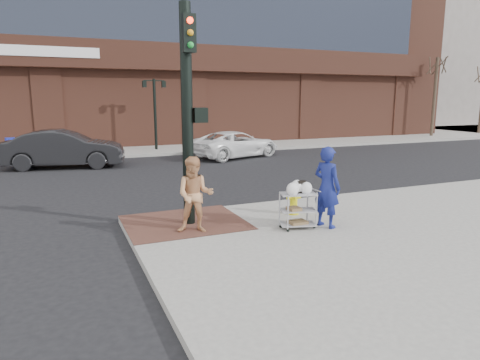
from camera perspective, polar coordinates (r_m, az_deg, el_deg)
name	(u,v)px	position (r m, az deg, el deg)	size (l,w,h in m)	color
ground	(221,236)	(9.80, -2.54, -7.50)	(220.00, 220.00, 0.00)	black
sidewalk_far	(225,128)	(43.76, -1.99, 6.94)	(65.00, 36.00, 0.15)	gray
brick_curb_ramp	(184,222)	(10.40, -7.41, -5.60)	(2.80, 2.40, 0.01)	#552E28
filler_block	(398,53)	(63.94, 20.35, 15.54)	(14.00, 20.00, 18.00)	slate
bare_tree_a	(438,56)	(37.27, 24.88, 14.81)	(1.80, 1.80, 7.20)	#382B21
lamp_post	(155,106)	(25.27, -11.29, 9.62)	(1.32, 0.22, 4.00)	black
traffic_signal_pole	(188,110)	(9.89, -6.90, 9.31)	(0.61, 0.51, 5.00)	black
woman_blue	(327,187)	(9.97, 11.52, -0.93)	(0.68, 0.45, 1.87)	navy
pedestrian_tan	(195,195)	(9.43, -6.00, -2.00)	(0.82, 0.64, 1.69)	tan
sedan_dark	(64,149)	(20.71, -22.42, 3.86)	(1.80, 5.16, 1.70)	black
minivan_white	(235,144)	(22.56, -0.63, 4.79)	(2.29, 4.97, 1.38)	white
utility_cart	(298,207)	(9.84, 7.74, -3.57)	(0.89, 0.65, 1.10)	#98999D
fire_hydrant	(294,198)	(11.02, 7.18, -2.41)	(0.39, 0.27, 0.82)	yellow
newsbox_yellow	(24,147)	(23.68, -26.80, 3.91)	(0.45, 0.41, 1.08)	gold
newsbox_blue	(11,148)	(23.81, -28.21, 3.76)	(0.43, 0.39, 1.03)	#1A27AA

